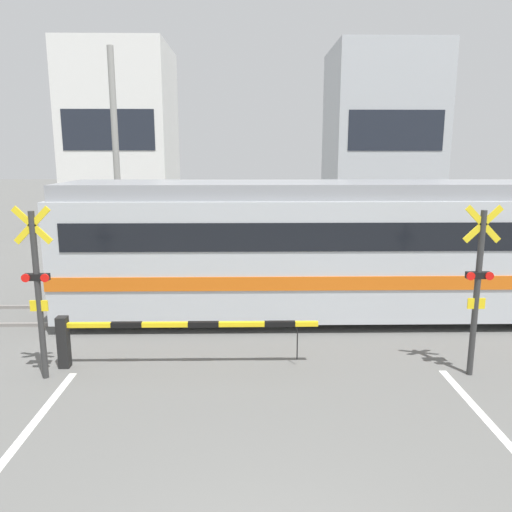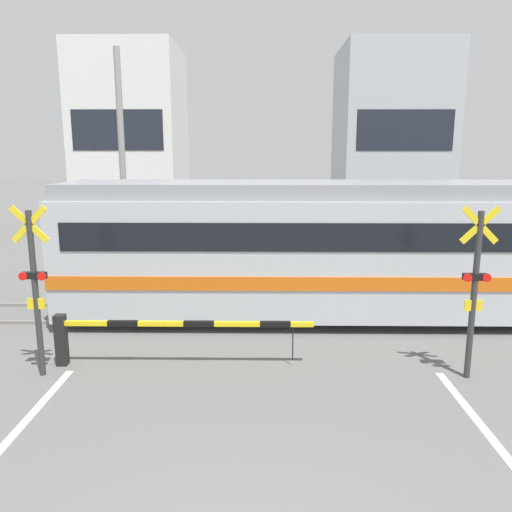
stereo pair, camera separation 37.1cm
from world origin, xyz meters
TOP-DOWN VIEW (x-y plane):
  - rail_track_near at (0.00, 8.30)m, footprint 50.00×0.10m
  - rail_track_far at (0.00, 9.74)m, footprint 50.00×0.10m
  - commuter_train at (5.13, 9.02)m, footprint 19.78×2.86m
  - crossing_barrier_near at (-2.26, 5.92)m, footprint 5.01×0.20m
  - crossing_barrier_far at (2.26, 11.81)m, footprint 5.01×0.20m
  - crossing_signal_left at (-3.97, 5.46)m, footprint 0.68×0.15m
  - crossing_signal_right at (3.97, 5.46)m, footprint 0.68×0.15m
  - pedestrian at (-1.67, 14.07)m, footprint 0.38×0.23m
  - building_left_of_street at (-6.68, 23.48)m, footprint 5.13×5.36m
  - building_right_of_street at (6.80, 23.48)m, footprint 5.37×5.36m
  - utility_pole_streetside at (-4.72, 14.31)m, footprint 0.22×0.22m

SIDE VIEW (x-z plane):
  - rail_track_near at x=0.00m, z-range 0.00..0.08m
  - rail_track_far at x=0.00m, z-range 0.00..0.08m
  - crossing_barrier_near at x=-2.26m, z-range 0.20..1.23m
  - crossing_barrier_far at x=2.26m, z-range 0.20..1.23m
  - pedestrian at x=-1.67m, z-range 0.13..1.86m
  - crossing_signal_left at x=-3.97m, z-range 0.16..3.36m
  - crossing_signal_right at x=3.97m, z-range 0.16..3.36m
  - commuter_train at x=5.13m, z-range 0.12..3.52m
  - utility_pole_streetside at x=-4.72m, z-range 0.00..7.58m
  - building_right_of_street at x=6.80m, z-range 0.00..9.38m
  - building_left_of_street at x=-6.68m, z-range 0.00..9.40m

